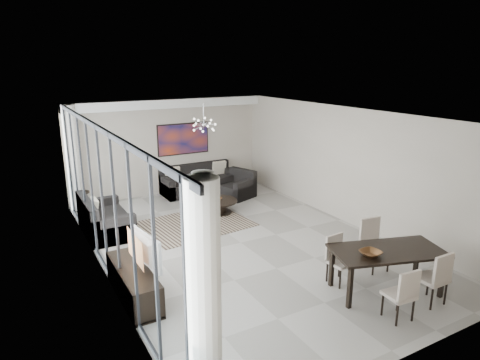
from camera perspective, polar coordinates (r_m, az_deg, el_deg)
room_shell at (r=9.51m, az=2.53°, el=0.24°), size 6.00×9.00×2.90m
window_wall at (r=8.30m, az=-17.31°, el=-2.61°), size 0.37×8.95×2.90m
soffit at (r=12.91m, az=-9.53°, el=10.02°), size 5.98×0.40×0.26m
painting at (r=13.39m, az=-7.56°, el=5.45°), size 1.68×0.04×0.98m
chandelier at (r=11.41m, az=-4.84°, el=7.37°), size 0.66×0.66×0.71m
rug at (r=10.89m, az=-6.02°, el=-5.84°), size 2.78×2.25×0.01m
coffee_table at (r=11.58m, az=-2.89°, el=-3.43°), size 1.02×1.02×0.36m
bowl_coffee at (r=11.54m, az=-2.90°, el=-2.51°), size 0.23×0.23×0.06m
sofa_main at (r=13.45m, az=-5.46°, el=-0.39°), size 2.35×0.96×0.85m
loveseat at (r=10.67m, az=-17.72°, el=-5.26°), size 1.00×1.78×0.89m
armchair at (r=12.92m, az=-0.50°, el=-1.05°), size 1.17×1.20×0.80m
side_table at (r=12.58m, az=-20.18°, el=-2.21°), size 0.37×0.37×0.50m
tv_console at (r=7.77m, az=-14.01°, el=-13.19°), size 0.50×1.78×0.56m
television at (r=7.54m, az=-13.09°, el=-9.17°), size 0.28×1.03×0.59m
dining_table at (r=7.97m, az=19.05°, el=-9.35°), size 2.12×1.51×0.80m
dining_chair_sw at (r=7.28m, az=20.98°, el=-13.75°), size 0.45×0.45×0.90m
dining_chair_se at (r=7.92m, az=24.78°, el=-11.47°), size 0.44×0.44×0.95m
dining_chair_nw at (r=8.17m, az=12.84°, el=-9.80°), size 0.44×0.44×0.89m
dining_chair_ne at (r=8.83m, az=17.26°, el=-7.65°), size 0.51×0.51×1.01m
bowl_dining at (r=7.60m, az=17.01°, el=-9.34°), size 0.36×0.36×0.09m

